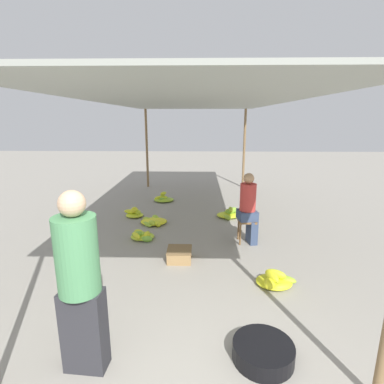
% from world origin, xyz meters
% --- Properties ---
extents(canopy_post_back_left, '(0.08, 0.08, 2.65)m').
position_xyz_m(canopy_post_back_left, '(-1.66, 8.45, 1.32)').
color(canopy_post_back_left, olive).
rests_on(canopy_post_back_left, ground).
extents(canopy_post_back_right, '(0.08, 0.08, 2.65)m').
position_xyz_m(canopy_post_back_right, '(1.66, 8.45, 1.32)').
color(canopy_post_back_right, olive).
rests_on(canopy_post_back_right, ground).
extents(canopy_tarp, '(3.72, 8.55, 0.04)m').
position_xyz_m(canopy_tarp, '(0.00, 4.37, 2.67)').
color(canopy_tarp, '#9EA399').
rests_on(canopy_tarp, canopy_post_front_left).
extents(vendor_foreground, '(0.41, 0.40, 1.76)m').
position_xyz_m(vendor_foreground, '(-0.93, 0.59, 0.91)').
color(vendor_foreground, '#2D2D33').
rests_on(vendor_foreground, ground).
extents(stool, '(0.34, 0.34, 0.46)m').
position_xyz_m(stool, '(1.06, 3.65, 0.37)').
color(stool, brown).
rests_on(stool, ground).
extents(vendor_seated, '(0.40, 0.40, 1.36)m').
position_xyz_m(vendor_seated, '(1.08, 3.64, 0.72)').
color(vendor_seated, '#384766').
rests_on(vendor_seated, ground).
extents(basin_black, '(0.61, 0.61, 0.18)m').
position_xyz_m(basin_black, '(0.79, 0.73, 0.09)').
color(basin_black, black).
rests_on(basin_black, ground).
extents(banana_pile_left_0, '(0.47, 0.50, 0.18)m').
position_xyz_m(banana_pile_left_0, '(-0.99, 3.75, 0.07)').
color(banana_pile_left_0, '#7FB735').
rests_on(banana_pile_left_0, ground).
extents(banana_pile_left_1, '(0.50, 0.44, 0.25)m').
position_xyz_m(banana_pile_left_1, '(-1.44, 5.12, 0.10)').
color(banana_pile_left_1, yellow).
rests_on(banana_pile_left_1, ground).
extents(banana_pile_left_2, '(0.57, 0.50, 0.29)m').
position_xyz_m(banana_pile_left_2, '(-0.91, 6.54, 0.08)').
color(banana_pile_left_2, '#BDD02A').
rests_on(banana_pile_left_2, ground).
extents(banana_pile_left_3, '(0.62, 0.71, 0.15)m').
position_xyz_m(banana_pile_left_3, '(-0.90, 4.64, 0.06)').
color(banana_pile_left_3, '#97C131').
rests_on(banana_pile_left_3, ground).
extents(banana_pile_right_0, '(0.60, 0.54, 0.25)m').
position_xyz_m(banana_pile_right_0, '(1.23, 2.08, 0.09)').
color(banana_pile_right_0, '#C6D329').
rests_on(banana_pile_right_0, ground).
extents(banana_pile_right_1, '(0.56, 0.66, 0.25)m').
position_xyz_m(banana_pile_right_1, '(0.87, 5.18, 0.08)').
color(banana_pile_right_1, yellow).
rests_on(banana_pile_right_1, ground).
extents(crate_near, '(0.41, 0.41, 0.21)m').
position_xyz_m(crate_near, '(-0.18, 2.85, 0.10)').
color(crate_near, '#9E7A4C').
rests_on(crate_near, ground).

